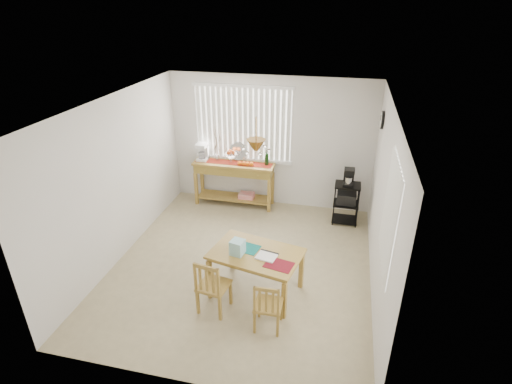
% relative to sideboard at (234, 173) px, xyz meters
% --- Properties ---
extents(ground, '(4.00, 4.50, 0.01)m').
position_rel_sideboard_xyz_m(ground, '(0.68, -2.00, -0.69)').
color(ground, tan).
extents(room_shell, '(4.20, 4.70, 2.70)m').
position_rel_sideboard_xyz_m(room_shell, '(0.68, -1.99, 1.01)').
color(room_shell, silver).
rests_on(room_shell, ground).
extents(sideboard, '(1.62, 0.46, 0.91)m').
position_rel_sideboard_xyz_m(sideboard, '(0.00, 0.00, 0.00)').
color(sideboard, olive).
rests_on(sideboard, ground).
extents(sideboard_items, '(1.54, 0.39, 0.70)m').
position_rel_sideboard_xyz_m(sideboard_items, '(-0.26, 0.01, 0.37)').
color(sideboard_items, maroon).
rests_on(sideboard_items, sideboard).
extents(wire_cart, '(0.46, 0.37, 0.79)m').
position_rel_sideboard_xyz_m(wire_cart, '(2.23, -0.25, -0.21)').
color(wire_cart, black).
rests_on(wire_cart, ground).
extents(cart_items, '(0.19, 0.22, 0.32)m').
position_rel_sideboard_xyz_m(cart_items, '(2.23, -0.24, 0.25)').
color(cart_items, black).
rests_on(cart_items, wire_cart).
extents(dining_table, '(1.38, 1.04, 0.66)m').
position_rel_sideboard_xyz_m(dining_table, '(1.03, -2.56, -0.10)').
color(dining_table, olive).
rests_on(dining_table, ground).
extents(table_items, '(0.94, 0.63, 0.21)m').
position_rel_sideboard_xyz_m(table_items, '(0.89, -2.64, 0.06)').
color(table_items, '#14726C').
rests_on(table_items, dining_table).
extents(chair_left, '(0.44, 0.44, 0.84)m').
position_rel_sideboard_xyz_m(chair_left, '(0.56, -3.09, -0.27)').
color(chair_left, olive).
rests_on(chair_left, ground).
extents(chair_right, '(0.35, 0.35, 0.75)m').
position_rel_sideboard_xyz_m(chair_right, '(1.35, -3.25, -0.32)').
color(chair_right, olive).
rests_on(chair_right, ground).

